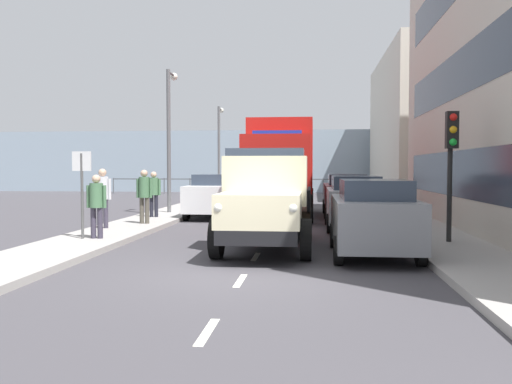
{
  "coord_description": "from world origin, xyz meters",
  "views": [
    {
      "loc": [
        -1.26,
        10.1,
        1.98
      ],
      "look_at": [
        0.78,
        -9.23,
        1.11
      ],
      "focal_mm": 38.0,
      "sensor_mm": 36.0,
      "label": 1
    }
  ],
  "objects_px": {
    "car_white_oppositeside_0": "(215,195)",
    "lamp_post_promenade": "(170,127)",
    "car_maroon_kerbside_2": "(346,194)",
    "pedestrian_couple_a": "(154,190)",
    "car_grey_kerbside_near": "(373,217)",
    "traffic_light_near": "(451,148)",
    "truck_vintage_cream": "(266,201)",
    "car_silver_kerbside_1": "(355,201)",
    "street_sign": "(82,179)",
    "pedestrian_in_dark_coat": "(144,192)",
    "lorry_cargo_red": "(282,165)",
    "pedestrian_by_lamp": "(96,201)",
    "pedestrian_near_railing": "(103,193)",
    "lamp_post_far": "(219,142)"
  },
  "relations": [
    {
      "from": "lorry_cargo_red",
      "to": "car_silver_kerbside_1",
      "type": "relative_size",
      "value": 2.07
    },
    {
      "from": "car_silver_kerbside_1",
      "to": "lamp_post_promenade",
      "type": "height_order",
      "value": "lamp_post_promenade"
    },
    {
      "from": "pedestrian_in_dark_coat",
      "to": "car_white_oppositeside_0",
      "type": "bearing_deg",
      "value": -113.05
    },
    {
      "from": "car_white_oppositeside_0",
      "to": "pedestrian_near_railing",
      "type": "relative_size",
      "value": 2.22
    },
    {
      "from": "traffic_light_near",
      "to": "lamp_post_promenade",
      "type": "xyz_separation_m",
      "value": [
        9.26,
        -8.24,
        1.2
      ]
    },
    {
      "from": "car_silver_kerbside_1",
      "to": "lamp_post_far",
      "type": "relative_size",
      "value": 0.7
    },
    {
      "from": "lorry_cargo_red",
      "to": "pedestrian_in_dark_coat",
      "type": "height_order",
      "value": "lorry_cargo_red"
    },
    {
      "from": "street_sign",
      "to": "pedestrian_near_railing",
      "type": "bearing_deg",
      "value": -80.1
    },
    {
      "from": "pedestrian_near_railing",
      "to": "pedestrian_couple_a",
      "type": "relative_size",
      "value": 1.07
    },
    {
      "from": "pedestrian_by_lamp",
      "to": "street_sign",
      "type": "relative_size",
      "value": 0.73
    },
    {
      "from": "lorry_cargo_red",
      "to": "pedestrian_by_lamp",
      "type": "xyz_separation_m",
      "value": [
        4.29,
        8.65,
        -0.96
      ]
    },
    {
      "from": "car_grey_kerbside_near",
      "to": "car_maroon_kerbside_2",
      "type": "xyz_separation_m",
      "value": [
        0.0,
        -10.17,
        0.0
      ]
    },
    {
      "from": "car_silver_kerbside_1",
      "to": "car_maroon_kerbside_2",
      "type": "bearing_deg",
      "value": -90.0
    },
    {
      "from": "car_grey_kerbside_near",
      "to": "pedestrian_in_dark_coat",
      "type": "bearing_deg",
      "value": -36.07
    },
    {
      "from": "car_silver_kerbside_1",
      "to": "lamp_post_promenade",
      "type": "relative_size",
      "value": 0.68
    },
    {
      "from": "pedestrian_by_lamp",
      "to": "pedestrian_couple_a",
      "type": "xyz_separation_m",
      "value": [
        0.32,
        -6.1,
        0.02
      ]
    },
    {
      "from": "car_grey_kerbside_near",
      "to": "traffic_light_near",
      "type": "distance_m",
      "value": 2.94
    },
    {
      "from": "car_maroon_kerbside_2",
      "to": "pedestrian_couple_a",
      "type": "bearing_deg",
      "value": 21.54
    },
    {
      "from": "car_white_oppositeside_0",
      "to": "lamp_post_promenade",
      "type": "distance_m",
      "value": 3.55
    },
    {
      "from": "car_grey_kerbside_near",
      "to": "pedestrian_by_lamp",
      "type": "height_order",
      "value": "pedestrian_by_lamp"
    },
    {
      "from": "lamp_post_promenade",
      "to": "street_sign",
      "type": "xyz_separation_m",
      "value": [
        0.02,
        8.55,
        -1.99
      ]
    },
    {
      "from": "car_silver_kerbside_1",
      "to": "lamp_post_far",
      "type": "bearing_deg",
      "value": -65.83
    },
    {
      "from": "traffic_light_near",
      "to": "truck_vintage_cream",
      "type": "bearing_deg",
      "value": 10.8
    },
    {
      "from": "pedestrian_near_railing",
      "to": "street_sign",
      "type": "distance_m",
      "value": 2.5
    },
    {
      "from": "lorry_cargo_red",
      "to": "car_maroon_kerbside_2",
      "type": "bearing_deg",
      "value": -173.4
    },
    {
      "from": "traffic_light_near",
      "to": "lamp_post_far",
      "type": "height_order",
      "value": "lamp_post_far"
    },
    {
      "from": "lamp_post_promenade",
      "to": "street_sign",
      "type": "bearing_deg",
      "value": 89.86
    },
    {
      "from": "traffic_light_near",
      "to": "street_sign",
      "type": "distance_m",
      "value": 9.32
    },
    {
      "from": "car_silver_kerbside_1",
      "to": "street_sign",
      "type": "xyz_separation_m",
      "value": [
        7.26,
        4.24,
        0.79
      ]
    },
    {
      "from": "car_white_oppositeside_0",
      "to": "pedestrian_in_dark_coat",
      "type": "bearing_deg",
      "value": 66.95
    },
    {
      "from": "car_grey_kerbside_near",
      "to": "car_white_oppositeside_0",
      "type": "distance_m",
      "value": 10.26
    },
    {
      "from": "truck_vintage_cream",
      "to": "car_white_oppositeside_0",
      "type": "distance_m",
      "value": 8.7
    },
    {
      "from": "street_sign",
      "to": "car_white_oppositeside_0",
      "type": "bearing_deg",
      "value": -104.97
    },
    {
      "from": "traffic_light_near",
      "to": "street_sign",
      "type": "bearing_deg",
      "value": 1.91
    },
    {
      "from": "car_silver_kerbside_1",
      "to": "street_sign",
      "type": "relative_size",
      "value": 1.76
    },
    {
      "from": "truck_vintage_cream",
      "to": "car_maroon_kerbside_2",
      "type": "distance_m",
      "value": 9.89
    },
    {
      "from": "car_grey_kerbside_near",
      "to": "pedestrian_in_dark_coat",
      "type": "distance_m",
      "value": 8.47
    },
    {
      "from": "car_white_oppositeside_0",
      "to": "lamp_post_far",
      "type": "bearing_deg",
      "value": -80.92
    },
    {
      "from": "car_grey_kerbside_near",
      "to": "pedestrian_by_lamp",
      "type": "xyz_separation_m",
      "value": [
        6.91,
        -1.22,
        0.22
      ]
    },
    {
      "from": "pedestrian_couple_a",
      "to": "car_maroon_kerbside_2",
      "type": "bearing_deg",
      "value": -158.46
    },
    {
      "from": "car_grey_kerbside_near",
      "to": "pedestrian_near_railing",
      "type": "height_order",
      "value": "pedestrian_near_railing"
    },
    {
      "from": "lorry_cargo_red",
      "to": "pedestrian_by_lamp",
      "type": "bearing_deg",
      "value": 63.62
    },
    {
      "from": "car_maroon_kerbside_2",
      "to": "traffic_light_near",
      "type": "relative_size",
      "value": 1.38
    },
    {
      "from": "pedestrian_in_dark_coat",
      "to": "lamp_post_far",
      "type": "bearing_deg",
      "value": -88.7
    },
    {
      "from": "lamp_post_far",
      "to": "street_sign",
      "type": "bearing_deg",
      "value": 89.88
    },
    {
      "from": "truck_vintage_cream",
      "to": "car_grey_kerbside_near",
      "type": "bearing_deg",
      "value": 166.33
    },
    {
      "from": "lorry_cargo_red",
      "to": "car_white_oppositeside_0",
      "type": "distance_m",
      "value": 3.02
    },
    {
      "from": "lamp_post_promenade",
      "to": "car_white_oppositeside_0",
      "type": "bearing_deg",
      "value": 157.49
    },
    {
      "from": "truck_vintage_cream",
      "to": "lamp_post_promenade",
      "type": "bearing_deg",
      "value": -62.23
    },
    {
      "from": "lorry_cargo_red",
      "to": "car_silver_kerbside_1",
      "type": "height_order",
      "value": "lorry_cargo_red"
    }
  ]
}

